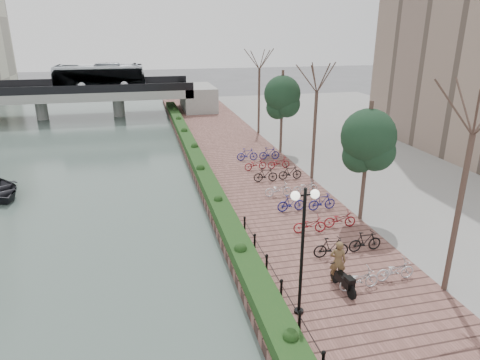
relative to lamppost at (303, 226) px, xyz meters
name	(u,v)px	position (x,y,z in m)	size (l,w,h in m)	color
promenade	(251,179)	(2.27, 15.58, -3.80)	(8.00, 75.00, 0.50)	brown
inland_pavement	(445,163)	(18.27, 15.58, -3.80)	(24.00, 75.00, 0.50)	gray
hedge	(199,164)	(-1.13, 18.08, -3.25)	(1.10, 56.00, 0.60)	#163E17
chain_fence	(290,304)	(-0.33, 0.08, -3.20)	(0.10, 14.10, 0.70)	black
lamppost	(303,226)	(0.00, 0.00, 0.00)	(1.02, 0.32, 4.93)	black
motorcycle	(343,280)	(2.21, 0.93, -3.08)	(0.47, 1.51, 0.94)	black
pedestrian	(338,261)	(2.27, 1.62, -2.63)	(0.67, 0.44, 1.84)	brown
bicycle_parking	(299,195)	(3.77, 9.99, -3.08)	(2.40, 19.89, 1.00)	silver
street_trees	(335,146)	(6.27, 10.76, -0.37)	(3.20, 37.12, 6.80)	#3B2923
bridge	(52,91)	(-15.26, 43.08, -0.68)	(36.00, 10.77, 6.50)	gray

